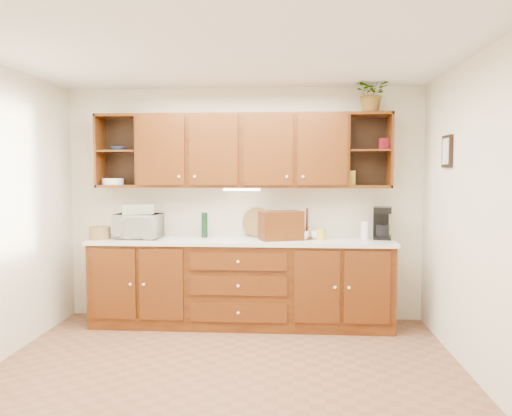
# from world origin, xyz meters

# --- Properties ---
(floor) EXTENTS (4.00, 4.00, 0.00)m
(floor) POSITION_xyz_m (0.00, 0.00, 0.00)
(floor) COLOR brown
(floor) RESTS_ON ground
(ceiling) EXTENTS (4.00, 4.00, 0.00)m
(ceiling) POSITION_xyz_m (0.00, 0.00, 2.60)
(ceiling) COLOR white
(ceiling) RESTS_ON back_wall
(back_wall) EXTENTS (4.00, 0.00, 4.00)m
(back_wall) POSITION_xyz_m (0.00, 1.75, 1.30)
(back_wall) COLOR #EBE2C6
(back_wall) RESTS_ON floor
(right_wall) EXTENTS (0.00, 3.50, 3.50)m
(right_wall) POSITION_xyz_m (2.00, 0.00, 1.30)
(right_wall) COLOR #EBE2C6
(right_wall) RESTS_ON floor
(base_cabinets) EXTENTS (3.20, 0.60, 0.90)m
(base_cabinets) POSITION_xyz_m (0.00, 1.45, 0.45)
(base_cabinets) COLOR #3B1406
(base_cabinets) RESTS_ON floor
(countertop) EXTENTS (3.24, 0.64, 0.04)m
(countertop) POSITION_xyz_m (0.00, 1.44, 0.92)
(countertop) COLOR white
(countertop) RESTS_ON base_cabinets
(upper_cabinets) EXTENTS (3.20, 0.33, 0.80)m
(upper_cabinets) POSITION_xyz_m (0.01, 1.59, 1.89)
(upper_cabinets) COLOR #3B1406
(upper_cabinets) RESTS_ON back_wall
(undercabinet_light) EXTENTS (0.40, 0.05, 0.02)m
(undercabinet_light) POSITION_xyz_m (0.00, 1.53, 1.47)
(undercabinet_light) COLOR white
(undercabinet_light) RESTS_ON upper_cabinets
(framed_picture) EXTENTS (0.03, 0.24, 0.30)m
(framed_picture) POSITION_xyz_m (1.98, 0.90, 1.85)
(framed_picture) COLOR black
(framed_picture) RESTS_ON right_wall
(wicker_basket) EXTENTS (0.23, 0.23, 0.13)m
(wicker_basket) POSITION_xyz_m (-1.52, 1.35, 1.01)
(wicker_basket) COLOR olive
(wicker_basket) RESTS_ON countertop
(microwave) EXTENTS (0.50, 0.35, 0.27)m
(microwave) POSITION_xyz_m (-1.12, 1.43, 1.07)
(microwave) COLOR beige
(microwave) RESTS_ON countertop
(towel_stack) EXTENTS (0.39, 0.33, 0.10)m
(towel_stack) POSITION_xyz_m (-1.12, 1.43, 1.26)
(towel_stack) COLOR #E2C56A
(towel_stack) RESTS_ON microwave
(wine_bottle) EXTENTS (0.07, 0.07, 0.27)m
(wine_bottle) POSITION_xyz_m (-0.42, 1.56, 1.08)
(wine_bottle) COLOR black
(wine_bottle) RESTS_ON countertop
(woven_tray) EXTENTS (0.34, 0.16, 0.32)m
(woven_tray) POSITION_xyz_m (0.15, 1.67, 0.95)
(woven_tray) COLOR olive
(woven_tray) RESTS_ON countertop
(bread_box) EXTENTS (0.50, 0.39, 0.31)m
(bread_box) POSITION_xyz_m (0.43, 1.42, 1.09)
(bread_box) COLOR #3B1406
(bread_box) RESTS_ON countertop
(mug_tree) EXTENTS (0.26, 0.28, 0.33)m
(mug_tree) POSITION_xyz_m (0.71, 1.49, 0.99)
(mug_tree) COLOR #3B1406
(mug_tree) RESTS_ON countertop
(canister_red) EXTENTS (0.12, 0.12, 0.14)m
(canister_red) POSITION_xyz_m (0.43, 1.41, 1.01)
(canister_red) COLOR maroon
(canister_red) RESTS_ON countertop
(canister_white) EXTENTS (0.09, 0.09, 0.19)m
(canister_white) POSITION_xyz_m (1.33, 1.53, 1.04)
(canister_white) COLOR white
(canister_white) RESTS_ON countertop
(canister_yellow) EXTENTS (0.11, 0.11, 0.12)m
(canister_yellow) POSITION_xyz_m (0.86, 1.44, 1.00)
(canister_yellow) COLOR gold
(canister_yellow) RESTS_ON countertop
(coffee_maker) EXTENTS (0.23, 0.27, 0.34)m
(coffee_maker) POSITION_xyz_m (1.52, 1.57, 1.11)
(coffee_maker) COLOR black
(coffee_maker) RESTS_ON countertop
(bowl_stack) EXTENTS (0.17, 0.17, 0.04)m
(bowl_stack) POSITION_xyz_m (-1.38, 1.57, 1.92)
(bowl_stack) COLOR navy
(bowl_stack) RESTS_ON upper_cabinets
(plate_stack) EXTENTS (0.24, 0.24, 0.07)m
(plate_stack) POSITION_xyz_m (-1.44, 1.56, 1.56)
(plate_stack) COLOR white
(plate_stack) RESTS_ON upper_cabinets
(pantry_box_yellow) EXTENTS (0.10, 0.09, 0.16)m
(pantry_box_yellow) POSITION_xyz_m (1.18, 1.58, 1.60)
(pantry_box_yellow) COLOR gold
(pantry_box_yellow) RESTS_ON upper_cabinets
(pantry_box_red) EXTENTS (0.10, 0.09, 0.12)m
(pantry_box_red) POSITION_xyz_m (1.52, 1.56, 1.96)
(pantry_box_red) COLOR maroon
(pantry_box_red) RESTS_ON upper_cabinets
(potted_plant) EXTENTS (0.38, 0.33, 0.39)m
(potted_plant) POSITION_xyz_m (1.39, 1.53, 2.49)
(potted_plant) COLOR #999999
(potted_plant) RESTS_ON upper_cabinets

